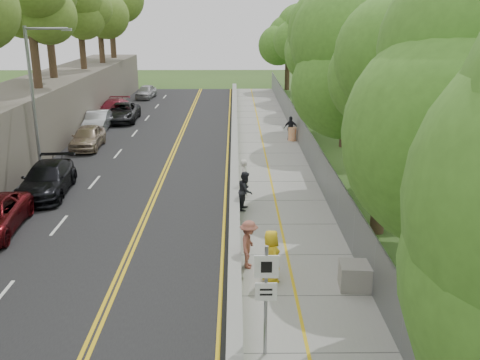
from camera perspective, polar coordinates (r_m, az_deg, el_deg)
ground at (r=17.40m, az=-1.42°, el=-12.41°), size 140.00×140.00×0.00m
road at (r=31.81m, az=-10.82°, el=1.39°), size 11.20×66.00×0.04m
sidewalk at (r=31.39m, az=3.62°, el=1.46°), size 4.20×66.00×0.05m
jersey_barrier at (r=31.23m, az=-0.59°, el=1.93°), size 0.42×66.00×0.60m
chainlink_fence at (r=31.36m, az=7.49°, el=3.17°), size 0.04×66.00×2.00m
trees_fenceside at (r=30.87m, az=12.39°, el=13.99°), size 7.00×66.00×14.00m
streetlight at (r=31.26m, az=-20.91°, el=8.94°), size 2.52×0.22×8.00m
signpost at (r=13.83m, az=2.79°, el=-11.56°), size 0.62×0.09×3.10m
construction_barrel at (r=37.68m, az=5.60°, el=4.91°), size 0.58×0.58×0.94m
concrete_block at (r=18.10m, az=12.55°, el=-9.94°), size 1.31×1.02×0.83m
car_3 at (r=27.99m, az=-19.88°, el=0.07°), size 2.51×5.36×1.51m
car_4 at (r=36.73m, az=-15.95°, el=4.42°), size 1.92×4.47×1.50m
car_5 at (r=42.13m, az=-14.97°, el=6.10°), size 1.88×4.61×1.49m
car_6 at (r=45.35m, az=-12.45°, el=7.06°), size 2.67×5.43×1.48m
car_7 at (r=47.12m, az=-13.33°, el=7.40°), size 2.28×5.28×1.51m
car_8 at (r=57.39m, az=-9.99°, el=9.26°), size 2.00×4.14×1.36m
painter_0 at (r=17.88m, az=3.30°, el=-8.11°), size 0.81×1.01×1.81m
painter_1 at (r=25.93m, az=0.52°, el=0.22°), size 0.45×0.68×1.85m
painter_2 at (r=24.21m, az=0.60°, el=-1.14°), size 0.86×1.00×1.78m
painter_3 at (r=18.79m, az=0.95°, el=-6.88°), size 0.81×1.21×1.74m
person_far at (r=37.76m, az=5.44°, el=5.51°), size 0.99×0.42×1.68m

